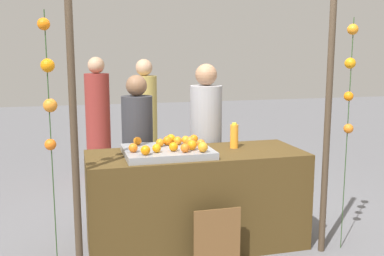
% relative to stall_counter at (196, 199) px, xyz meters
% --- Properties ---
extents(ground_plane, '(24.00, 24.00, 0.00)m').
position_rel_stall_counter_xyz_m(ground_plane, '(0.00, 0.00, -0.44)').
color(ground_plane, slate).
extents(stall_counter, '(1.96, 0.76, 0.88)m').
position_rel_stall_counter_xyz_m(stall_counter, '(0.00, 0.00, 0.00)').
color(stall_counter, '#4C3819').
rests_on(stall_counter, ground_plane).
extents(orange_tray, '(0.76, 0.61, 0.06)m').
position_rel_stall_counter_xyz_m(orange_tray, '(-0.27, -0.03, 0.47)').
color(orange_tray, gray).
rests_on(orange_tray, stall_counter).
extents(orange_0, '(0.08, 0.08, 0.08)m').
position_rel_stall_counter_xyz_m(orange_0, '(-0.15, 0.09, 0.54)').
color(orange_0, orange).
rests_on(orange_0, orange_tray).
extents(orange_1, '(0.09, 0.09, 0.09)m').
position_rel_stall_counter_xyz_m(orange_1, '(-0.01, -0.26, 0.54)').
color(orange_1, orange).
rests_on(orange_1, orange_tray).
extents(orange_2, '(0.08, 0.08, 0.08)m').
position_rel_stall_counter_xyz_m(orange_2, '(-0.07, 0.11, 0.54)').
color(orange_2, orange).
rests_on(orange_2, orange_tray).
extents(orange_3, '(0.08, 0.08, 0.08)m').
position_rel_stall_counter_xyz_m(orange_3, '(0.02, -0.08, 0.54)').
color(orange_3, orange).
rests_on(orange_3, orange_tray).
extents(orange_4, '(0.08, 0.08, 0.08)m').
position_rel_stall_counter_xyz_m(orange_4, '(-0.50, -0.24, 0.54)').
color(orange_4, orange).
rests_on(orange_4, orange_tray).
extents(orange_5, '(0.07, 0.07, 0.07)m').
position_rel_stall_counter_xyz_m(orange_5, '(-0.40, -0.18, 0.54)').
color(orange_5, orange).
rests_on(orange_5, orange_tray).
extents(orange_6, '(0.08, 0.08, 0.08)m').
position_rel_stall_counter_xyz_m(orange_6, '(-0.25, -0.16, 0.54)').
color(orange_6, orange).
rests_on(orange_6, orange_tray).
extents(orange_7, '(0.08, 0.08, 0.08)m').
position_rel_stall_counter_xyz_m(orange_7, '(-0.05, 0.03, 0.54)').
color(orange_7, orange).
rests_on(orange_7, orange_tray).
extents(orange_8, '(0.08, 0.08, 0.08)m').
position_rel_stall_counter_xyz_m(orange_8, '(-0.58, -0.11, 0.54)').
color(orange_8, orange).
rests_on(orange_8, orange_tray).
extents(orange_9, '(0.08, 0.08, 0.08)m').
position_rel_stall_counter_xyz_m(orange_9, '(-0.16, -0.23, 0.54)').
color(orange_9, orange).
rests_on(orange_9, orange_tray).
extents(orange_10, '(0.07, 0.07, 0.07)m').
position_rel_stall_counter_xyz_m(orange_10, '(-0.51, 0.18, 0.54)').
color(orange_10, orange).
rests_on(orange_10, orange_tray).
extents(orange_11, '(0.09, 0.09, 0.09)m').
position_rel_stall_counter_xyz_m(orange_11, '(-0.20, 0.17, 0.54)').
color(orange_11, orange).
rests_on(orange_11, orange_tray).
extents(orange_12, '(0.07, 0.07, 0.07)m').
position_rel_stall_counter_xyz_m(orange_12, '(-0.32, 0.05, 0.54)').
color(orange_12, orange).
rests_on(orange_12, orange_tray).
extents(orange_13, '(0.09, 0.09, 0.09)m').
position_rel_stall_counter_xyz_m(orange_13, '(-0.08, -0.16, 0.54)').
color(orange_13, orange).
rests_on(orange_13, orange_tray).
extents(orange_14, '(0.08, 0.08, 0.08)m').
position_rel_stall_counter_xyz_m(orange_14, '(-0.24, 0.10, 0.54)').
color(orange_14, orange).
rests_on(orange_14, orange_tray).
extents(orange_15, '(0.08, 0.08, 0.08)m').
position_rel_stall_counter_xyz_m(orange_15, '(0.01, 0.14, 0.54)').
color(orange_15, orange).
rests_on(orange_15, orange_tray).
extents(juice_bottle, '(0.08, 0.08, 0.24)m').
position_rel_stall_counter_xyz_m(juice_bottle, '(0.40, 0.10, 0.56)').
color(juice_bottle, orange).
rests_on(juice_bottle, stall_counter).
extents(chalkboard_sign, '(0.40, 0.03, 0.54)m').
position_rel_stall_counter_xyz_m(chalkboard_sign, '(0.03, -0.52, -0.18)').
color(chalkboard_sign, brown).
rests_on(chalkboard_sign, ground_plane).
extents(vendor_left, '(0.31, 0.31, 1.56)m').
position_rel_stall_counter_xyz_m(vendor_left, '(-0.44, 0.63, 0.28)').
color(vendor_left, '#333338').
rests_on(vendor_left, ground_plane).
extents(vendor_right, '(0.33, 0.33, 1.66)m').
position_rel_stall_counter_xyz_m(vendor_right, '(0.27, 0.61, 0.33)').
color(vendor_right, '#99999E').
rests_on(vendor_right, ground_plane).
extents(crowd_person_0, '(0.34, 0.34, 1.72)m').
position_rel_stall_counter_xyz_m(crowd_person_0, '(-0.73, 2.60, 0.36)').
color(crowd_person_0, maroon).
rests_on(crowd_person_0, ground_plane).
extents(crowd_person_1, '(0.34, 0.34, 1.69)m').
position_rel_stall_counter_xyz_m(crowd_person_1, '(-0.11, 2.27, 0.35)').
color(crowd_person_1, tan).
rests_on(crowd_person_1, ground_plane).
extents(canopy_post_left, '(0.06, 0.06, 2.28)m').
position_rel_stall_counter_xyz_m(canopy_post_left, '(-1.06, -0.42, 0.70)').
color(canopy_post_left, '#473828').
rests_on(canopy_post_left, ground_plane).
extents(canopy_post_right, '(0.06, 0.06, 2.28)m').
position_rel_stall_counter_xyz_m(canopy_post_right, '(1.06, -0.42, 0.70)').
color(canopy_post_right, '#473828').
rests_on(canopy_post_right, ground_plane).
extents(garland_strand_left, '(0.11, 0.11, 2.07)m').
position_rel_stall_counter_xyz_m(garland_strand_left, '(-1.22, -0.47, 1.09)').
color(garland_strand_left, '#2D4C23').
rests_on(garland_strand_left, ground_plane).
extents(garland_strand_right, '(0.10, 0.11, 2.07)m').
position_rel_stall_counter_xyz_m(garland_strand_right, '(1.26, -0.41, 1.12)').
color(garland_strand_right, '#2D4C23').
rests_on(garland_strand_right, ground_plane).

